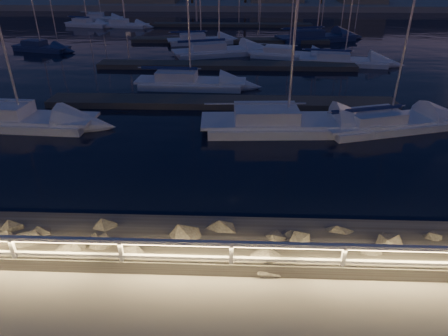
{
  "coord_description": "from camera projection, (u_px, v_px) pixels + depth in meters",
  "views": [
    {
      "loc": [
        1.13,
        -8.42,
        7.68
      ],
      "look_at": [
        0.65,
        4.0,
        1.16
      ],
      "focal_mm": 32.0,
      "sensor_mm": 36.0,
      "label": 1
    }
  ],
  "objects": [
    {
      "name": "sailboat_h",
      "position": [
        287.0,
        54.0,
        37.58
      ],
      "size": [
        7.83,
        4.02,
        12.75
      ],
      "rotation": [
        0.0,
        0.0,
        -0.26
      ],
      "color": "silver",
      "rests_on": "ground"
    },
    {
      "name": "sailboat_j",
      "position": [
        199.0,
        40.0,
        43.97
      ],
      "size": [
        7.62,
        3.83,
        12.51
      ],
      "rotation": [
        0.0,
        0.0,
        0.24
      ],
      "color": "silver",
      "rests_on": "ground"
    },
    {
      "name": "sailboat_m",
      "position": [
        100.0,
        18.0,
        60.52
      ],
      "size": [
        6.4,
        2.19,
        10.82
      ],
      "rotation": [
        0.0,
        0.0,
        0.04
      ],
      "color": "silver",
      "rests_on": "ground"
    },
    {
      "name": "floating_docks",
      "position": [
        229.0,
        50.0,
        40.01
      ],
      "size": [
        22.0,
        36.0,
        0.4
      ],
      "color": "#534E45",
      "rests_on": "ground"
    },
    {
      "name": "sailboat_n",
      "position": [
        124.0,
        24.0,
        54.66
      ],
      "size": [
        6.7,
        2.99,
        11.04
      ],
      "rotation": [
        0.0,
        0.0,
        -0.17
      ],
      "color": "silver",
      "rests_on": "ground"
    },
    {
      "name": "harbor_water",
      "position": [
        228.0,
        59.0,
        39.14
      ],
      "size": [
        400.0,
        440.0,
        0.6
      ],
      "color": "black",
      "rests_on": "ground"
    },
    {
      "name": "sailboat_d",
      "position": [
        386.0,
        121.0,
        21.83
      ],
      "size": [
        8.32,
        4.54,
        13.57
      ],
      "rotation": [
        0.0,
        0.0,
        0.3
      ],
      "color": "silver",
      "rests_on": "ground"
    },
    {
      "name": "riprap",
      "position": [
        76.0,
        242.0,
        12.5
      ],
      "size": [
        36.45,
        3.08,
        1.32
      ],
      "color": "slate",
      "rests_on": "ground"
    },
    {
      "name": "sailboat_i",
      "position": [
        86.0,
        24.0,
        55.15
      ],
      "size": [
        6.58,
        3.4,
        10.86
      ],
      "rotation": [
        0.0,
        0.0,
        -0.26
      ],
      "color": "silver",
      "rests_on": "ground"
    },
    {
      "name": "far_shore",
      "position": [
        234.0,
        3.0,
        76.47
      ],
      "size": [
        160.0,
        14.0,
        5.2
      ],
      "color": "gray",
      "rests_on": "ground"
    },
    {
      "name": "sailboat_f",
      "position": [
        188.0,
        81.0,
        28.84
      ],
      "size": [
        7.98,
        2.73,
        13.42
      ],
      "rotation": [
        0.0,
        0.0,
        -0.04
      ],
      "color": "silver",
      "rests_on": "ground"
    },
    {
      "name": "sailboat_b",
      "position": [
        18.0,
        118.0,
        22.14
      ],
      "size": [
        8.33,
        2.98,
        13.94
      ],
      "rotation": [
        0.0,
        0.0,
        -0.06
      ],
      "color": "silver",
      "rests_on": "ground"
    },
    {
      "name": "guard_rail",
      "position": [
        192.0,
        249.0,
        10.7
      ],
      "size": [
        44.11,
        0.12,
        1.06
      ],
      "color": "silver",
      "rests_on": "ground"
    },
    {
      "name": "ground",
      "position": [
        195.0,
        272.0,
        11.06
      ],
      "size": [
        400.0,
        400.0,
        0.0
      ],
      "primitive_type": "plane",
      "color": "gray",
      "rests_on": "ground"
    },
    {
      "name": "sailboat_g",
      "position": [
        217.0,
        50.0,
        38.61
      ],
      "size": [
        9.27,
        5.33,
        15.2
      ],
      "rotation": [
        0.0,
        0.0,
        0.33
      ],
      "color": "silver",
      "rests_on": "ground"
    },
    {
      "name": "sailboat_l",
      "position": [
        342.0,
        60.0,
        35.25
      ],
      "size": [
        8.0,
        3.45,
        13.11
      ],
      "rotation": [
        0.0,
        0.0,
        -0.15
      ],
      "color": "silver",
      "rests_on": "ground"
    },
    {
      "name": "sailboat_e",
      "position": [
        40.0,
        47.0,
        40.49
      ],
      "size": [
        6.22,
        3.17,
        10.27
      ],
      "rotation": [
        0.0,
        0.0,
        -0.25
      ],
      "color": "navy",
      "rests_on": "ground"
    },
    {
      "name": "sailboat_c",
      "position": [
        283.0,
        122.0,
        21.61
      ],
      "size": [
        9.48,
        3.36,
        15.82
      ],
      "rotation": [
        0.0,
        0.0,
        0.06
      ],
      "color": "silver",
      "rests_on": "ground"
    },
    {
      "name": "sailboat_k",
      "position": [
        314.0,
        37.0,
        45.39
      ],
      "size": [
        9.61,
        5.4,
        15.74
      ],
      "rotation": [
        0.0,
        0.0,
        0.32
      ],
      "color": "navy",
      "rests_on": "ground"
    }
  ]
}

